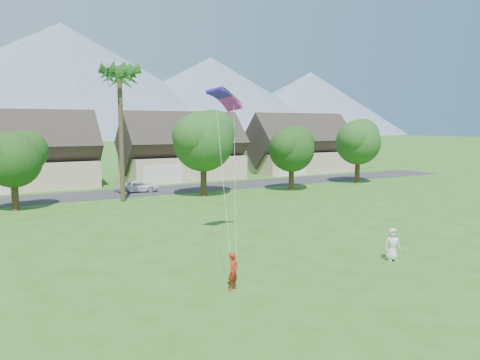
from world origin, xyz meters
TOP-DOWN VIEW (x-y plane):
  - ground at (0.00, 0.00)m, footprint 500.00×500.00m
  - street at (0.00, 34.00)m, footprint 90.00×7.00m
  - kite_flyer at (-4.28, 3.02)m, footprint 0.71×0.65m
  - watcher at (5.06, 2.76)m, footprint 0.98×0.81m
  - parked_car at (1.15, 34.00)m, footprint 4.43×2.57m
  - mountain_ridge at (10.40, 260.00)m, footprint 540.00×240.00m
  - houses_row at (0.49, 42.99)m, footprint 72.75×8.19m
  - tree_row at (-1.14, 27.92)m, footprint 62.27×6.67m
  - fan_palm at (-2.00, 28.50)m, footprint 3.00×3.00m
  - parafoil_kite at (-0.45, 11.05)m, footprint 2.88×1.48m

SIDE VIEW (x-z plane):
  - ground at x=0.00m, z-range 0.00..0.00m
  - street at x=0.00m, z-range 0.00..0.01m
  - parked_car at x=1.15m, z-range 0.00..1.16m
  - kite_flyer at x=-4.28m, z-range 0.00..1.64m
  - watcher at x=5.06m, z-range 0.00..1.72m
  - houses_row at x=0.49m, z-range -0.99..7.87m
  - tree_row at x=-1.14m, z-range 0.66..9.11m
  - parafoil_kite at x=-0.45m, z-range 8.51..9.01m
  - fan_palm at x=-2.00m, z-range 4.90..18.70m
  - mountain_ridge at x=10.40m, z-range -5.93..64.07m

